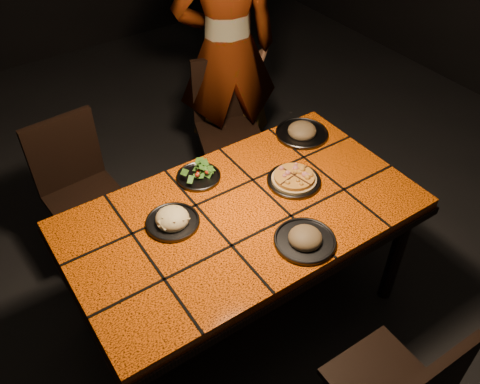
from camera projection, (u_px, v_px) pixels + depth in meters
room_shell at (244, 59)px, 1.81m from camera, size 6.04×7.04×3.08m
dining_table at (243, 223)px, 2.36m from camera, size 1.62×0.92×0.75m
chair_far_left at (78, 183)px, 2.83m from camera, size 0.42×0.42×0.87m
chair_far_right at (226, 117)px, 3.31m from camera, size 0.51×0.51×0.88m
diner at (227, 50)px, 3.16m from camera, size 0.76×0.62×1.80m
plate_pizza at (294, 179)px, 2.44m from camera, size 0.26×0.26×0.04m
plate_pasta at (172, 220)px, 2.23m from camera, size 0.24×0.24×0.08m
plate_salad at (198, 174)px, 2.46m from camera, size 0.22×0.22×0.07m
plate_mushroom_a at (305, 238)px, 2.15m from camera, size 0.27×0.27×0.09m
plate_mushroom_b at (302, 131)px, 2.73m from camera, size 0.28×0.28×0.09m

